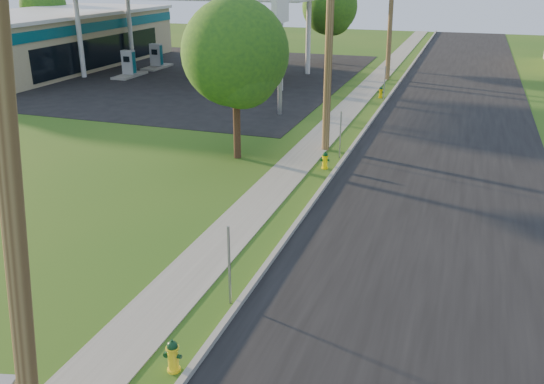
{
  "coord_description": "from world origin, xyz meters",
  "views": [
    {
      "loc": [
        4.99,
        -6.62,
        7.43
      ],
      "look_at": [
        0.0,
        8.0,
        1.4
      ],
      "focal_mm": 38.0,
      "sensor_mm": 36.0,
      "label": 1
    }
  ],
  "objects_px": {
    "fuel_pump_sw": "(157,59)",
    "tree_back": "(44,7)",
    "tree_lot": "(331,9)",
    "hydrant_far": "(381,92)",
    "fuel_pump_ne": "(244,74)",
    "tree_verge": "(237,57)",
    "price_pylon": "(280,10)",
    "utility_pole_near": "(9,181)",
    "hydrant_near": "(173,356)",
    "car_silver": "(252,69)",
    "hydrant_mid": "(325,160)",
    "fuel_pump_nw": "(129,67)",
    "utility_pole_far": "(391,9)",
    "utility_pole_mid": "(329,33)",
    "fuel_pump_se": "(264,65)"
  },
  "relations": [
    {
      "from": "fuel_pump_se",
      "to": "tree_lot",
      "type": "bearing_deg",
      "value": 64.15
    },
    {
      "from": "fuel_pump_nw",
      "to": "hydrant_far",
      "type": "relative_size",
      "value": 4.51
    },
    {
      "from": "car_silver",
      "to": "utility_pole_far",
      "type": "bearing_deg",
      "value": -92.09
    },
    {
      "from": "tree_lot",
      "to": "car_silver",
      "type": "relative_size",
      "value": 1.64
    },
    {
      "from": "utility_pole_near",
      "to": "fuel_pump_se",
      "type": "height_order",
      "value": "utility_pole_near"
    },
    {
      "from": "utility_pole_mid",
      "to": "utility_pole_near",
      "type": "bearing_deg",
      "value": -90.0
    },
    {
      "from": "utility_pole_mid",
      "to": "tree_verge",
      "type": "xyz_separation_m",
      "value": [
        -3.12,
        -2.37,
        -0.8
      ]
    },
    {
      "from": "fuel_pump_nw",
      "to": "tree_lot",
      "type": "distance_m",
      "value": 16.78
    },
    {
      "from": "utility_pole_far",
      "to": "tree_back",
      "type": "height_order",
      "value": "utility_pole_far"
    },
    {
      "from": "utility_pole_near",
      "to": "hydrant_far",
      "type": "distance_m",
      "value": 29.92
    },
    {
      "from": "fuel_pump_se",
      "to": "tree_back",
      "type": "distance_m",
      "value": 24.09
    },
    {
      "from": "fuel_pump_ne",
      "to": "hydrant_mid",
      "type": "distance_m",
      "value": 18.18
    },
    {
      "from": "utility_pole_mid",
      "to": "car_silver",
      "type": "height_order",
      "value": "utility_pole_mid"
    },
    {
      "from": "utility_pole_near",
      "to": "price_pylon",
      "type": "xyz_separation_m",
      "value": [
        -3.9,
        23.5,
        0.63
      ]
    },
    {
      "from": "utility_pole_far",
      "to": "tree_verge",
      "type": "distance_m",
      "value": 20.62
    },
    {
      "from": "tree_lot",
      "to": "hydrant_far",
      "type": "distance_m",
      "value": 14.29
    },
    {
      "from": "utility_pole_mid",
      "to": "utility_pole_far",
      "type": "relative_size",
      "value": 1.03
    },
    {
      "from": "fuel_pump_nw",
      "to": "fuel_pump_se",
      "type": "distance_m",
      "value": 9.85
    },
    {
      "from": "tree_verge",
      "to": "tree_lot",
      "type": "bearing_deg",
      "value": 95.41
    },
    {
      "from": "tree_verge",
      "to": "tree_back",
      "type": "distance_m",
      "value": 38.01
    },
    {
      "from": "utility_pole_mid",
      "to": "tree_lot",
      "type": "distance_m",
      "value": 24.47
    },
    {
      "from": "tree_back",
      "to": "fuel_pump_nw",
      "type": "bearing_deg",
      "value": -32.39
    },
    {
      "from": "car_silver",
      "to": "hydrant_near",
      "type": "bearing_deg",
      "value": 178.72
    },
    {
      "from": "fuel_pump_sw",
      "to": "hydrant_far",
      "type": "height_order",
      "value": "fuel_pump_sw"
    },
    {
      "from": "utility_pole_near",
      "to": "tree_lot",
      "type": "relative_size",
      "value": 1.41
    },
    {
      "from": "tree_lot",
      "to": "car_silver",
      "type": "xyz_separation_m",
      "value": [
        -3.53,
        -8.62,
        -3.64
      ]
    },
    {
      "from": "utility_pole_mid",
      "to": "fuel_pump_sw",
      "type": "relative_size",
      "value": 3.06
    },
    {
      "from": "fuel_pump_sw",
      "to": "tree_verge",
      "type": "distance_m",
      "value": 24.61
    },
    {
      "from": "hydrant_near",
      "to": "car_silver",
      "type": "relative_size",
      "value": 0.18
    },
    {
      "from": "utility_pole_near",
      "to": "hydrant_mid",
      "type": "xyz_separation_m",
      "value": [
        0.6,
        15.5,
        -4.46
      ]
    },
    {
      "from": "fuel_pump_sw",
      "to": "tree_back",
      "type": "bearing_deg",
      "value": 160.46
    },
    {
      "from": "hydrant_near",
      "to": "hydrant_mid",
      "type": "relative_size",
      "value": 1.03
    },
    {
      "from": "fuel_pump_sw",
      "to": "price_pylon",
      "type": "distance_m",
      "value": 18.72
    },
    {
      "from": "fuel_pump_sw",
      "to": "hydrant_mid",
      "type": "relative_size",
      "value": 4.58
    },
    {
      "from": "price_pylon",
      "to": "utility_pole_near",
      "type": "bearing_deg",
      "value": -80.58
    },
    {
      "from": "car_silver",
      "to": "hydrant_mid",
      "type": "bearing_deg",
      "value": -170.36
    },
    {
      "from": "hydrant_mid",
      "to": "hydrant_far",
      "type": "distance_m",
      "value": 14.08
    },
    {
      "from": "utility_pole_far",
      "to": "fuel_pump_nw",
      "type": "xyz_separation_m",
      "value": [
        -17.9,
        -5.0,
        -4.08
      ]
    },
    {
      "from": "fuel_pump_ne",
      "to": "tree_verge",
      "type": "height_order",
      "value": "tree_verge"
    },
    {
      "from": "fuel_pump_sw",
      "to": "fuel_pump_se",
      "type": "bearing_deg",
      "value": 0.0
    },
    {
      "from": "utility_pole_far",
      "to": "fuel_pump_nw",
      "type": "relative_size",
      "value": 2.97
    },
    {
      "from": "tree_lot",
      "to": "tree_back",
      "type": "xyz_separation_m",
      "value": [
        -26.62,
        -1.74,
        -0.31
      ]
    },
    {
      "from": "utility_pole_mid",
      "to": "tree_verge",
      "type": "relative_size",
      "value": 1.52
    },
    {
      "from": "fuel_pump_ne",
      "to": "price_pylon",
      "type": "xyz_separation_m",
      "value": [
        5.0,
        -7.5,
        4.71
      ]
    },
    {
      "from": "fuel_pump_sw",
      "to": "hydrant_far",
      "type": "relative_size",
      "value": 4.51
    },
    {
      "from": "hydrant_mid",
      "to": "car_silver",
      "type": "bearing_deg",
      "value": 118.8
    },
    {
      "from": "tree_verge",
      "to": "tree_lot",
      "type": "distance_m",
      "value": 26.31
    },
    {
      "from": "fuel_pump_se",
      "to": "hydrant_near",
      "type": "xyz_separation_m",
      "value": [
        9.65,
        -32.44,
        -0.37
      ]
    },
    {
      "from": "tree_verge",
      "to": "tree_lot",
      "type": "height_order",
      "value": "tree_lot"
    },
    {
      "from": "price_pylon",
      "to": "fuel_pump_sw",
      "type": "bearing_deg",
      "value": 140.6
    }
  ]
}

